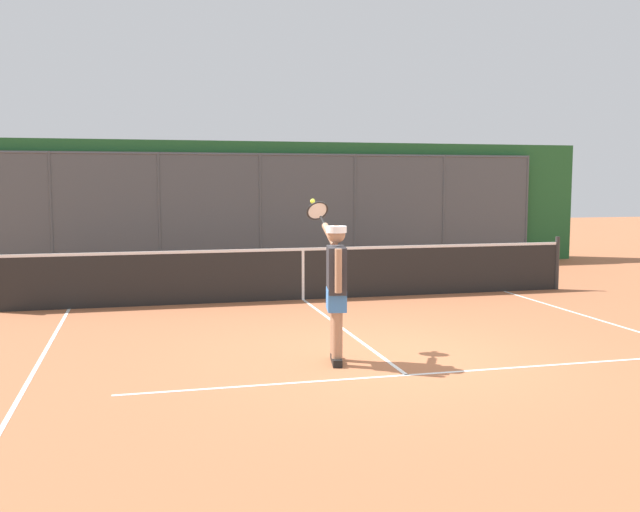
{
  "coord_description": "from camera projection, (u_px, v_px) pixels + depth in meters",
  "views": [
    {
      "loc": [
        2.85,
        8.25,
        2.17
      ],
      "look_at": [
        0.25,
        -2.17,
        1.05
      ],
      "focal_mm": 40.1,
      "sensor_mm": 36.0,
      "label": 1
    }
  ],
  "objects": [
    {
      "name": "court_line_markings",
      "position": [
        417.0,
        382.0,
        7.74
      ],
      "size": [
        8.25,
        9.75,
        0.01
      ],
      "color": "white",
      "rests_on": "ground"
    },
    {
      "name": "tennis_player",
      "position": [
        336.0,
        283.0,
        8.51
      ],
      "size": [
        0.32,
        1.41,
        1.95
      ],
      "rotation": [
        0.0,
        0.0,
        -1.76
      ],
      "color": "black",
      "rests_on": "ground"
    },
    {
      "name": "fence_backdrop",
      "position": [
        256.0,
        205.0,
        18.29
      ],
      "size": [
        17.68,
        1.37,
        3.17
      ],
      "color": "#474C51",
      "rests_on": "ground"
    },
    {
      "name": "tennis_net",
      "position": [
        303.0,
        273.0,
        13.14
      ],
      "size": [
        10.6,
        0.09,
        1.07
      ],
      "color": "#2D2D2D",
      "rests_on": "ground"
    },
    {
      "name": "ground_plane",
      "position": [
        382.0,
        357.0,
        8.87
      ],
      "size": [
        60.0,
        60.0,
        0.0
      ],
      "primitive_type": "plane",
      "color": "#A8603D"
    }
  ]
}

